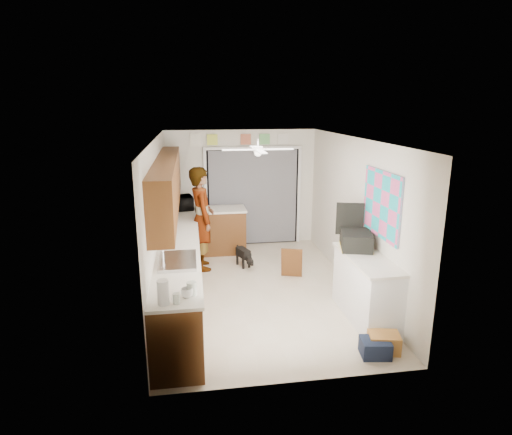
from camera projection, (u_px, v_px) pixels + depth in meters
name	position (u px, v px, depth m)	size (l,w,h in m)	color
floor	(260.00, 290.00, 7.18)	(5.00, 5.00, 0.00)	beige
ceiling	(260.00, 139.00, 6.54)	(5.00, 5.00, 0.00)	white
wall_back	(241.00, 188.00, 9.25)	(3.20, 3.20, 0.00)	silver
wall_front	(298.00, 279.00, 4.47)	(3.20, 3.20, 0.00)	silver
wall_left	(158.00, 222.00, 6.63)	(5.00, 5.00, 0.00)	silver
wall_right	(355.00, 214.00, 7.10)	(5.00, 5.00, 0.00)	silver
left_base_cabinets	(180.00, 269.00, 6.88)	(0.60, 4.80, 0.90)	#5D3516
left_countertop	(179.00, 241.00, 6.76)	(0.62, 4.80, 0.04)	white
upper_cabinets	(167.00, 184.00, 6.70)	(0.32, 4.00, 0.80)	#5D3516
sink_basin	(178.00, 261.00, 5.79)	(0.50, 0.76, 0.06)	silver
faucet	(163.00, 255.00, 5.74)	(0.03, 0.03, 0.22)	silver
peninsula_base	(221.00, 231.00, 8.90)	(1.00, 0.60, 0.90)	#5D3516
peninsula_top	(220.00, 209.00, 8.78)	(1.04, 0.64, 0.04)	white
back_opening_recess	(253.00, 197.00, 9.31)	(2.00, 0.06, 2.10)	black
curtain_panel	(253.00, 198.00, 9.27)	(1.90, 0.03, 2.05)	slate
door_trim_left	(206.00, 199.00, 9.13)	(0.06, 0.04, 2.10)	white
door_trim_right	(299.00, 196.00, 9.43)	(0.06, 0.04, 2.10)	white
door_trim_head	(253.00, 148.00, 9.00)	(2.10, 0.04, 0.06)	white
header_frame_0	(212.00, 140.00, 8.86)	(0.22, 0.02, 0.22)	#D7E74D
header_frame_2	(246.00, 139.00, 8.97)	(0.22, 0.02, 0.22)	#BC6346
header_frame_3	(265.00, 139.00, 9.02)	(0.22, 0.02, 0.22)	#6CBE6E
header_frame_4	(283.00, 139.00, 9.08)	(0.22, 0.02, 0.22)	silver
route66_sign	(195.00, 140.00, 8.81)	(0.22, 0.02, 0.26)	silver
right_counter_base	(366.00, 289.00, 6.12)	(0.50, 1.40, 0.90)	white
right_counter_top	(368.00, 259.00, 6.00)	(0.54, 1.44, 0.04)	white
abstract_painting	(381.00, 204.00, 6.03)	(0.03, 1.15, 0.95)	#E05293
ceiling_fan	(258.00, 150.00, 6.78)	(1.14, 1.14, 0.24)	white
microwave	(184.00, 203.00, 8.70)	(0.49, 0.33, 0.27)	black
soap_bottle	(171.00, 229.00, 6.87)	(0.11, 0.11, 0.28)	silver
cup	(187.00, 293.00, 4.74)	(0.14, 0.14, 0.11)	white
jar_a	(192.00, 289.00, 4.79)	(0.11, 0.11, 0.15)	silver
jar_b	(176.00, 298.00, 4.59)	(0.08, 0.08, 0.12)	silver
paper_towel_roll	(163.00, 292.00, 4.55)	(0.13, 0.13, 0.27)	white
suitcase	(356.00, 240.00, 6.34)	(0.44, 0.58, 0.25)	black
suitcase_rim	(356.00, 247.00, 6.37)	(0.44, 0.58, 0.02)	yellow
suitcase_lid	(350.00, 219.00, 6.55)	(0.42, 0.03, 0.50)	black
cardboard_box	(384.00, 342.00, 5.37)	(0.38, 0.28, 0.24)	#C0853C
navy_crate	(375.00, 348.00, 5.27)	(0.35, 0.29, 0.21)	#161F37
cabinet_door_panel	(292.00, 263.00, 7.61)	(0.38, 0.03, 0.56)	#5D3516
man	(202.00, 219.00, 7.90)	(0.70, 0.46, 1.93)	white
dog	(243.00, 256.00, 8.18)	(0.22, 0.50, 0.40)	black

